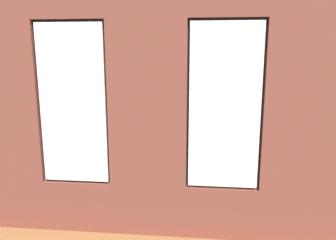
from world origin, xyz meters
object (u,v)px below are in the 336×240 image
at_px(couch_left, 304,163).
at_px(remote_gray, 180,148).
at_px(media_console, 36,148).
at_px(potted_plant_foreground_right, 75,120).
at_px(table_plant_small, 194,139).
at_px(papasan_chair, 132,133).
at_px(potted_plant_near_tv, 37,134).
at_px(cup_ceramic, 176,145).
at_px(candle_jar, 168,143).
at_px(potted_plant_by_left_couch, 267,142).
at_px(couch_by_window, 120,188).
at_px(potted_plant_between_couches, 213,156).
at_px(coffee_table, 176,150).
at_px(tv_flatscreen, 34,119).
at_px(remote_black, 156,148).

bearing_deg(couch_left, remote_gray, -93.49).
relative_size(media_console, potted_plant_foreground_right, 0.73).
height_order(table_plant_small, papasan_chair, table_plant_small).
bearing_deg(potted_plant_near_tv, table_plant_small, -161.87).
bearing_deg(cup_ceramic, papasan_chair, -44.73).
bearing_deg(couch_left, media_console, -91.85).
bearing_deg(candle_jar, couch_left, 168.72).
distance_m(media_console, papasan_chair, 2.18).
height_order(media_console, potted_plant_near_tv, potted_plant_near_tv).
height_order(papasan_chair, potted_plant_near_tv, potted_plant_near_tv).
bearing_deg(cup_ceramic, potted_plant_by_left_couch, -154.07).
height_order(couch_by_window, candle_jar, couch_by_window).
bearing_deg(potted_plant_between_couches, remote_gray, -70.96).
distance_m(coffee_table, potted_plant_between_couches, 2.01).
bearing_deg(candle_jar, remote_gray, 140.05).
distance_m(remote_gray, papasan_chair, 1.80).
bearing_deg(papasan_chair, candle_jar, 133.49).
height_order(media_console, potted_plant_foreground_right, potted_plant_foreground_right).
bearing_deg(tv_flatscreen, cup_ceramic, 177.73).
bearing_deg(remote_black, media_console, 78.09).
xyz_separation_m(coffee_table, potted_plant_between_couches, (-0.69, 1.83, 0.46)).
height_order(candle_jar, potted_plant_by_left_couch, candle_jar).
xyz_separation_m(couch_by_window, remote_gray, (-0.81, -1.75, 0.13)).
bearing_deg(potted_plant_by_left_couch, coffee_table, 25.93).
xyz_separation_m(coffee_table, potted_plant_by_left_couch, (-2.02, -0.98, -0.05)).
xyz_separation_m(couch_by_window, papasan_chair, (0.46, -3.03, 0.10)).
xyz_separation_m(table_plant_small, papasan_chair, (1.54, -1.02, -0.15)).
bearing_deg(remote_black, potted_plant_between_couches, -154.18).
bearing_deg(cup_ceramic, remote_black, 16.94).
distance_m(media_console, potted_plant_between_couches, 4.28).
height_order(candle_jar, remote_black, candle_jar).
xyz_separation_m(candle_jar, potted_plant_between_couches, (-0.86, 1.93, 0.36)).
bearing_deg(candle_jar, potted_plant_by_left_couch, -158.07).
bearing_deg(remote_gray, potted_plant_by_left_couch, 153.58).
height_order(remote_black, potted_plant_foreground_right, potted_plant_foreground_right).
bearing_deg(papasan_chair, potted_plant_foreground_right, -15.22).
bearing_deg(tv_flatscreen, remote_gray, 175.61).
bearing_deg(remote_gray, potted_plant_between_couches, 52.73).
distance_m(table_plant_small, tv_flatscreen, 3.47).
bearing_deg(remote_black, potted_plant_foreground_right, 47.39).
relative_size(table_plant_small, media_console, 0.26).
xyz_separation_m(potted_plant_foreground_right, potted_plant_near_tv, (-0.25, 2.40, 0.23)).
height_order(coffee_table, potted_plant_near_tv, potted_plant_near_tv).
bearing_deg(table_plant_small, couch_left, 164.83).
distance_m(potted_plant_foreground_right, potted_plant_between_couches, 4.88).
bearing_deg(potted_plant_by_left_couch, candle_jar, 21.93).
xyz_separation_m(couch_left, potted_plant_foreground_right, (5.20, -2.01, 0.30)).
relative_size(remote_black, papasan_chair, 0.16).
relative_size(remote_gray, potted_plant_near_tv, 0.13).
height_order(couch_by_window, papasan_chair, couch_by_window).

